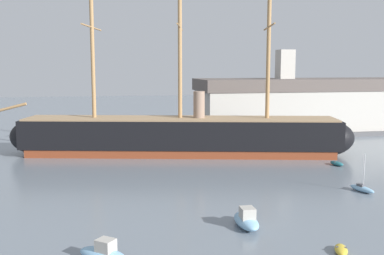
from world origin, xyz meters
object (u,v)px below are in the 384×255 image
object	(u,v)px
motorboat_foreground_left	(103,253)
sailboat_mid_right	(362,188)
motorboat_near_centre	(246,220)
tall_ship	(180,135)
dinghy_alongside_stern	(337,163)
motorboat_distant_centre	(160,139)
dockside_warehouse_right	(319,105)
dinghy_foreground_right	(341,250)

from	to	relation	value
motorboat_foreground_left	sailboat_mid_right	distance (m)	31.48
motorboat_near_centre	sailboat_mid_right	bearing A→B (deg)	27.02
sailboat_mid_right	motorboat_near_centre	bearing A→B (deg)	-152.98
sailboat_mid_right	tall_ship	bearing A→B (deg)	122.72
motorboat_near_centre	dinghy_alongside_stern	size ratio (longest dim) A/B	1.68
sailboat_mid_right	dinghy_alongside_stern	world-z (taller)	sailboat_mid_right
motorboat_distant_centre	dockside_warehouse_right	bearing A→B (deg)	10.14
motorboat_near_centre	dockside_warehouse_right	xyz separation A→B (m)	(33.82, 53.62, 5.04)
motorboat_near_centre	dockside_warehouse_right	distance (m)	63.59
tall_ship	motorboat_near_centre	bearing A→B (deg)	-90.04
motorboat_near_centre	dinghy_foreground_right	bearing A→B (deg)	-52.19
motorboat_foreground_left	motorboat_distant_centre	distance (m)	53.12
dinghy_foreground_right	dinghy_alongside_stern	size ratio (longest dim) A/B	0.90
dinghy_alongside_stern	motorboat_distant_centre	xyz separation A→B (m)	(-21.96, 25.92, 0.17)
tall_ship	dockside_warehouse_right	distance (m)	39.32
tall_ship	dinghy_alongside_stern	distance (m)	24.01
sailboat_mid_right	dockside_warehouse_right	xyz separation A→B (m)	(17.51, 45.30, 5.32)
dinghy_foreground_right	tall_ship	bearing A→B (deg)	97.37
dinghy_alongside_stern	dockside_warehouse_right	world-z (taller)	dockside_warehouse_right
sailboat_mid_right	dockside_warehouse_right	size ratio (longest dim) A/B	0.08
motorboat_foreground_left	motorboat_distant_centre	size ratio (longest dim) A/B	1.24
dockside_warehouse_right	motorboat_distant_centre	bearing A→B (deg)	-169.86
tall_ship	dinghy_alongside_stern	world-z (taller)	tall_ship
dinghy_foreground_right	dockside_warehouse_right	size ratio (longest dim) A/B	0.04
sailboat_mid_right	dinghy_alongside_stern	bearing A→B (deg)	72.44
sailboat_mid_right	motorboat_distant_centre	world-z (taller)	sailboat_mid_right
tall_ship	sailboat_mid_right	bearing A→B (deg)	-57.28
tall_ship	motorboat_near_centre	size ratio (longest dim) A/B	13.36
tall_ship	motorboat_distant_centre	xyz separation A→B (m)	(-1.53, 13.62, -2.67)
dinghy_alongside_stern	motorboat_distant_centre	size ratio (longest dim) A/B	0.78
dinghy_foreground_right	motorboat_foreground_left	bearing A→B (deg)	173.32
motorboat_foreground_left	dockside_warehouse_right	world-z (taller)	dockside_warehouse_right
motorboat_foreground_left	dinghy_foreground_right	size ratio (longest dim) A/B	1.78
dinghy_foreground_right	sailboat_mid_right	bearing A→B (deg)	53.76
motorboat_distant_centre	dockside_warehouse_right	world-z (taller)	dockside_warehouse_right
motorboat_foreground_left	motorboat_near_centre	xyz separation A→B (m)	(12.34, 4.71, 0.05)
motorboat_distant_centre	motorboat_foreground_left	bearing A→B (deg)	-101.76
dockside_warehouse_right	motorboat_foreground_left	bearing A→B (deg)	-128.36
tall_ship	dinghy_foreground_right	bearing A→B (deg)	-82.63
motorboat_near_centre	dinghy_alongside_stern	bearing A→B (deg)	46.28
tall_ship	motorboat_near_centre	distance (m)	33.77
sailboat_mid_right	dinghy_alongside_stern	xyz separation A→B (m)	(4.13, 13.06, -0.07)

